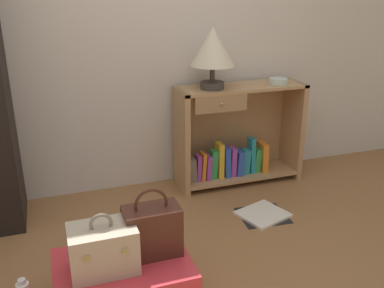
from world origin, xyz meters
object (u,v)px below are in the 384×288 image
bookshelf (236,138)px  open_book_on_floor (263,215)px  train_case (103,248)px  handbag (152,230)px  bowl (278,81)px  suitcase_large (124,282)px  table_lamp (213,49)px

bookshelf → open_book_on_floor: bookshelf is taller
open_book_on_floor → train_case: bearing=-153.8°
bookshelf → open_book_on_floor: 0.69m
train_case → handbag: 0.25m
train_case → open_book_on_floor: size_ratio=0.83×
train_case → open_book_on_floor: bearing=26.2°
train_case → bookshelf: bearing=44.1°
bowl → suitcase_large: (-1.41, -1.07, -0.67)m
bowl → suitcase_large: 1.89m
bookshelf → handbag: bearing=-130.6°
table_lamp → suitcase_large: bearing=-129.0°
handbag → open_book_on_floor: handbag is taller
train_case → handbag: handbag is taller
bookshelf → suitcase_large: 1.59m
bookshelf → table_lamp: size_ratio=2.26×
bookshelf → suitcase_large: bookshelf is taller
bookshelf → open_book_on_floor: bearing=-95.3°
table_lamp → handbag: (-0.72, -1.06, -0.69)m
table_lamp → handbag: 1.45m
bookshelf → bowl: bowl is taller
bowl → handbag: bearing=-140.1°
handbag → table_lamp: bearing=55.7°
suitcase_large → open_book_on_floor: suitcase_large is taller
table_lamp → train_case: bearing=-131.0°
handbag → suitcase_large: bearing=-170.6°
bookshelf → open_book_on_floor: (-0.05, -0.59, -0.35)m
open_book_on_floor → bowl: bearing=55.8°
handbag → bowl: bearing=39.9°
bookshelf → table_lamp: bearing=-170.3°
table_lamp → train_case: size_ratio=1.42×
train_case → table_lamp: bearing=49.0°
table_lamp → suitcase_large: (-0.88, -1.08, -0.93)m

